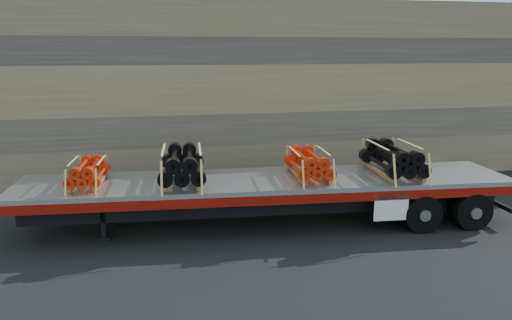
% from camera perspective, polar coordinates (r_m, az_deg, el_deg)
% --- Properties ---
extents(ground, '(120.00, 120.00, 0.00)m').
position_cam_1_polar(ground, '(14.91, 6.10, -7.71)').
color(ground, black).
rests_on(ground, ground).
extents(rock_wall, '(44.00, 3.00, 7.00)m').
position_cam_1_polar(rock_wall, '(20.34, 0.54, 7.87)').
color(rock_wall, '#7A6B54').
rests_on(rock_wall, ground).
extents(trailer, '(14.53, 3.87, 1.44)m').
position_cam_1_polar(trailer, '(14.89, 1.23, -4.76)').
color(trailer, '#ADB0B5').
rests_on(trailer, ground).
extents(bundle_front, '(1.08, 1.94, 0.66)m').
position_cam_1_polar(bundle_front, '(14.71, -18.64, -1.40)').
color(bundle_front, red).
rests_on(bundle_front, trailer).
extents(bundle_midfront, '(1.45, 2.61, 0.89)m').
position_cam_1_polar(bundle_midfront, '(14.41, -8.44, -0.68)').
color(bundle_midfront, black).
rests_on(bundle_midfront, trailer).
extents(bundle_midrear, '(1.23, 2.21, 0.76)m').
position_cam_1_polar(bundle_midrear, '(14.85, 6.05, -0.49)').
color(bundle_midrear, red).
rests_on(bundle_midrear, trailer).
extents(bundle_rear, '(1.44, 2.59, 0.89)m').
position_cam_1_polar(bundle_rear, '(15.65, 15.35, 0.04)').
color(bundle_rear, black).
rests_on(bundle_rear, trailer).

